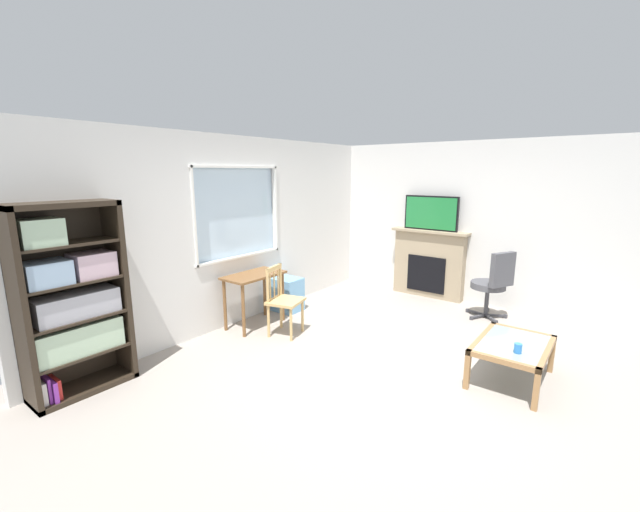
# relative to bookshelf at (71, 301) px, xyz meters

# --- Properties ---
(ground) EXTENTS (6.56, 5.66, 0.02)m
(ground) POSITION_rel_bookshelf_xyz_m (2.24, -2.09, -0.91)
(ground) COLOR #9E9389
(wall_back_with_window) EXTENTS (5.56, 0.15, 2.56)m
(wall_back_with_window) POSITION_rel_bookshelf_xyz_m (2.24, 0.24, 0.34)
(wall_back_with_window) COLOR silver
(wall_back_with_window) RESTS_ON ground
(wall_right) EXTENTS (0.12, 4.86, 2.56)m
(wall_right) POSITION_rel_bookshelf_xyz_m (5.08, -2.09, 0.37)
(wall_right) COLOR silver
(wall_right) RESTS_ON ground
(bookshelf) EXTENTS (0.90, 0.38, 1.82)m
(bookshelf) POSITION_rel_bookshelf_xyz_m (0.00, 0.00, 0.00)
(bookshelf) COLOR #2D2319
(bookshelf) RESTS_ON ground
(desk_under_window) EXTENTS (0.84, 0.46, 0.73)m
(desk_under_window) POSITION_rel_bookshelf_xyz_m (2.20, -0.11, -0.31)
(desk_under_window) COLOR brown
(desk_under_window) RESTS_ON ground
(wooden_chair) EXTENTS (0.51, 0.49, 0.90)m
(wooden_chair) POSITION_rel_bookshelf_xyz_m (2.22, -0.62, -0.44)
(wooden_chair) COLOR tan
(wooden_chair) RESTS_ON ground
(plastic_drawer_unit) EXTENTS (0.35, 0.40, 0.51)m
(plastic_drawer_unit) POSITION_rel_bookshelf_xyz_m (2.93, -0.06, -0.65)
(plastic_drawer_unit) COLOR #72ADDB
(plastic_drawer_unit) RESTS_ON ground
(fireplace) EXTENTS (0.26, 1.28, 1.14)m
(fireplace) POSITION_rel_bookshelf_xyz_m (4.93, -1.46, -0.33)
(fireplace) COLOR tan
(fireplace) RESTS_ON ground
(tv) EXTENTS (0.06, 0.90, 0.56)m
(tv) POSITION_rel_bookshelf_xyz_m (4.91, -1.46, 0.52)
(tv) COLOR black
(tv) RESTS_ON fireplace
(office_chair) EXTENTS (0.60, 0.62, 1.00)m
(office_chair) POSITION_rel_bookshelf_xyz_m (4.43, -2.63, -0.35)
(office_chair) COLOR #4C4C51
(office_chair) RESTS_ON ground
(coffee_table) EXTENTS (0.93, 0.65, 0.41)m
(coffee_table) POSITION_rel_bookshelf_xyz_m (2.73, -3.27, -0.56)
(coffee_table) COLOR #8C9E99
(coffee_table) RESTS_ON ground
(sippy_cup) EXTENTS (0.07, 0.07, 0.09)m
(sippy_cup) POSITION_rel_bookshelf_xyz_m (2.51, -3.35, -0.45)
(sippy_cup) COLOR #337FD6
(sippy_cup) RESTS_ON coffee_table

